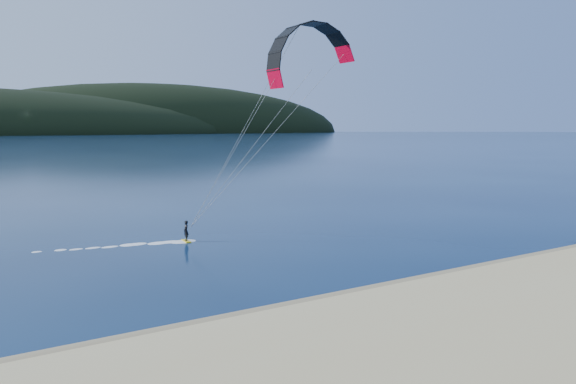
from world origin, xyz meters
The scene contains 3 objects.
ground centered at (0.00, 0.00, 0.00)m, with size 1800.00×1800.00×0.00m, color #071835.
wet_sand centered at (0.00, 4.50, 0.05)m, with size 220.00×2.50×0.10m.
kitesurfer_near centered at (9.81, 18.09, 12.47)m, with size 22.94×7.58×16.41m.
Camera 1 is at (-13.72, -16.93, 8.75)m, focal length 34.53 mm.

